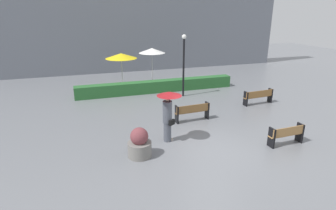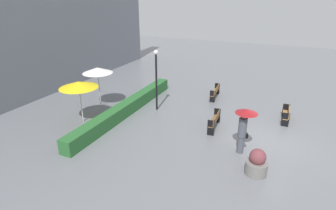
% 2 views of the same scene
% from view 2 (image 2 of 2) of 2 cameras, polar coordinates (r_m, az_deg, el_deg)
% --- Properties ---
extents(ground_plane, '(60.00, 60.00, 0.00)m').
position_cam_2_polar(ground_plane, '(14.50, 20.71, -7.39)').
color(ground_plane, slate).
extents(bench_mid_center, '(1.79, 0.46, 0.86)m').
position_cam_2_polar(bench_mid_center, '(14.86, 9.94, -3.17)').
color(bench_mid_center, brown).
rests_on(bench_mid_center, ground).
extents(bench_near_right, '(1.55, 0.42, 0.81)m').
position_cam_2_polar(bench_near_right, '(16.94, 23.93, -1.73)').
color(bench_near_right, '#9E7242').
rests_on(bench_near_right, ground).
extents(bench_far_right, '(1.89, 0.48, 0.84)m').
position_cam_2_polar(bench_far_right, '(19.32, 10.07, 2.87)').
color(bench_far_right, olive).
rests_on(bench_far_right, ground).
extents(pedestrian_with_umbrella, '(1.00, 1.00, 2.16)m').
position_cam_2_polar(pedestrian_with_umbrella, '(12.56, 15.83, -4.18)').
color(pedestrian_with_umbrella, '#4C515B').
rests_on(pedestrian_with_umbrella, ground).
extents(planter_pot, '(0.89, 0.89, 1.14)m').
position_cam_2_polar(planter_pot, '(11.73, 18.38, -11.73)').
color(planter_pot, slate).
rests_on(planter_pot, ground).
extents(lamp_post, '(0.28, 0.28, 3.84)m').
position_cam_2_polar(lamp_post, '(16.50, -2.52, 6.60)').
color(lamp_post, black).
rests_on(lamp_post, ground).
extents(patio_umbrella_yellow, '(2.15, 2.15, 2.44)m').
position_cam_2_polar(patio_umbrella_yellow, '(15.63, -18.51, 4.13)').
color(patio_umbrella_yellow, silver).
rests_on(patio_umbrella_yellow, ground).
extents(patio_umbrella_white, '(1.90, 1.90, 2.63)m').
position_cam_2_polar(patio_umbrella_white, '(17.54, -14.79, 7.15)').
color(patio_umbrella_white, silver).
rests_on(patio_umbrella_white, ground).
extents(hedge_strip, '(10.59, 0.70, 0.77)m').
position_cam_2_polar(hedge_strip, '(16.75, -8.73, -0.56)').
color(hedge_strip, '#28602D').
rests_on(hedge_strip, ground).
extents(building_facade, '(28.00, 1.20, 10.30)m').
position_cam_2_polar(building_facade, '(20.70, -28.38, 15.16)').
color(building_facade, slate).
rests_on(building_facade, ground).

